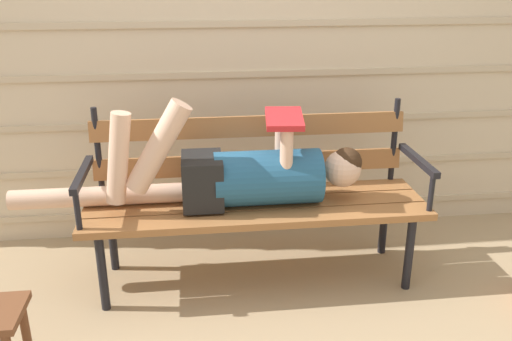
# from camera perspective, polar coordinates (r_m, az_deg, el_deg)

# --- Properties ---
(ground_plane) EXTENTS (12.00, 12.00, 0.00)m
(ground_plane) POSITION_cam_1_polar(r_m,az_deg,el_deg) (2.92, 0.26, -12.25)
(ground_plane) COLOR tan
(house_siding) EXTENTS (4.00, 0.08, 2.27)m
(house_siding) POSITION_cam_1_polar(r_m,az_deg,el_deg) (3.21, -1.39, 12.67)
(house_siding) COLOR beige
(house_siding) RESTS_ON ground
(park_bench) EXTENTS (1.75, 0.51, 0.91)m
(park_bench) POSITION_cam_1_polar(r_m,az_deg,el_deg) (2.85, -0.17, -1.96)
(park_bench) COLOR #9E6638
(park_bench) RESTS_ON ground
(reclining_person) EXTENTS (1.77, 0.28, 0.58)m
(reclining_person) POSITION_cam_1_polar(r_m,az_deg,el_deg) (2.73, -1.86, -0.38)
(reclining_person) COLOR #23567A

